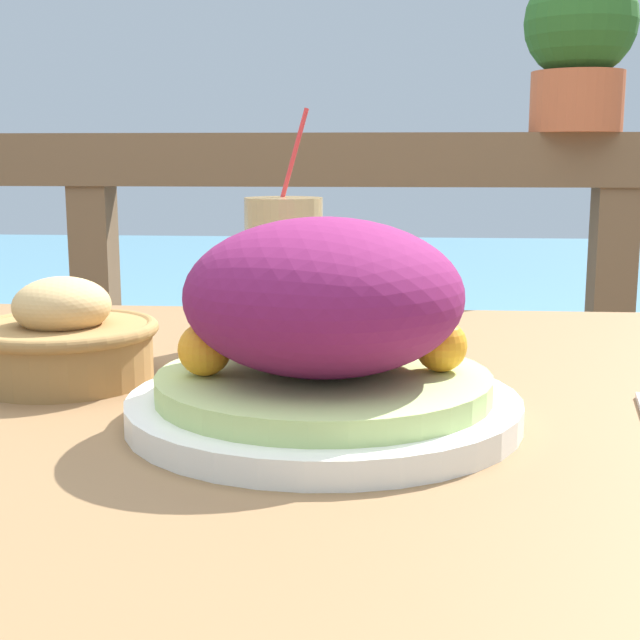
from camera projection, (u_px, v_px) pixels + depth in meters
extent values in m
cube|color=olive|center=(300.00, 413.00, 0.77)|extent=(0.98, 0.85, 0.04)
cube|color=olive|center=(21.00, 595.00, 1.23)|extent=(0.06, 0.06, 0.72)
cube|color=brown|center=(348.00, 160.00, 1.53)|extent=(2.80, 0.08, 0.09)
cube|color=brown|center=(103.00, 432.00, 1.66)|extent=(0.07, 0.07, 0.91)
cube|color=brown|center=(602.00, 444.00, 1.58)|extent=(0.07, 0.07, 0.91)
cube|color=#568EA8|center=(374.00, 321.00, 4.12)|extent=(12.00, 4.00, 0.42)
cylinder|color=white|center=(324.00, 408.00, 0.68)|extent=(0.30, 0.30, 0.02)
cylinder|color=#B7D17A|center=(324.00, 384.00, 0.68)|extent=(0.25, 0.25, 0.02)
ellipsoid|color=#72194C|center=(324.00, 296.00, 0.66)|extent=(0.21, 0.21, 0.12)
sphere|color=orange|center=(441.00, 346.00, 0.67)|extent=(0.04, 0.04, 0.04)
sphere|color=orange|center=(205.00, 349.00, 0.66)|extent=(0.04, 0.04, 0.04)
cylinder|color=tan|center=(284.00, 271.00, 0.96)|extent=(0.08, 0.08, 0.16)
cylinder|color=red|center=(280.00, 208.00, 0.96)|extent=(0.06, 0.04, 0.21)
cylinder|color=olive|center=(65.00, 353.00, 0.80)|extent=(0.16, 0.16, 0.05)
torus|color=olive|center=(63.00, 329.00, 0.79)|extent=(0.17, 0.17, 0.01)
ellipsoid|color=tan|center=(62.00, 306.00, 0.79)|extent=(0.09, 0.09, 0.05)
cylinder|color=#B75B38|center=(577.00, 102.00, 1.48)|extent=(0.15, 0.15, 0.10)
sphere|color=#285B23|center=(581.00, 22.00, 1.46)|extent=(0.18, 0.18, 0.18)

